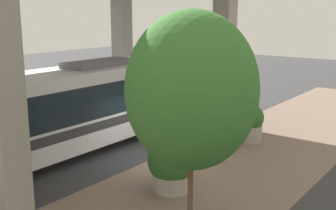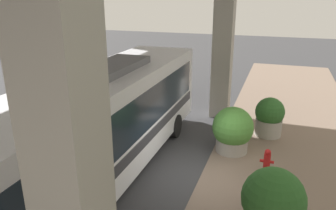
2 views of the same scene
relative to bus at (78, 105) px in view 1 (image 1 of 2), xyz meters
The scene contains 8 objects.
ground_plane 3.89m from the bus, 157.28° to the right, with size 80.00×80.00×0.00m, color #38383A.
sidewalk_strip 6.52m from the bus, 168.04° to the right, with size 6.00×40.00×0.02m.
bus is the anchor object (origin of this frame).
fire_hydrant 5.80m from the bus, 157.22° to the right, with size 0.47×0.22×0.97m.
planter_front 7.63m from the bus, 131.91° to the right, with size 1.24×1.24×1.72m.
planter_middle 5.31m from the bus, 136.60° to the right, with size 1.58×1.58×1.82m.
planter_back 5.59m from the bus, behind, with size 1.60×1.60×1.85m.
street_tree_near 8.75m from the bus, 157.02° to the left, with size 3.09×3.09×5.86m.
Camera 1 is at (-10.07, 12.51, 5.80)m, focal length 45.00 mm.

